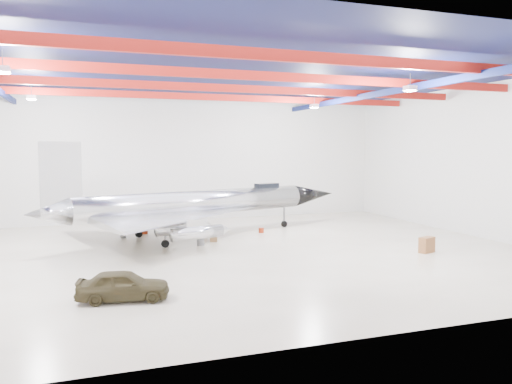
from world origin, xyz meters
name	(u,v)px	position (x,y,z in m)	size (l,w,h in m)	color
floor	(207,254)	(0.00, 0.00, 0.00)	(40.00, 40.00, 0.00)	#B7AB92
wall_back	(167,159)	(0.00, 15.00, 5.50)	(40.00, 40.00, 0.00)	silver
wall_right	(474,161)	(20.00, 0.00, 5.50)	(30.00, 30.00, 0.00)	silver
ceiling	(205,71)	(0.00, 0.00, 11.00)	(40.00, 40.00, 0.00)	#0A0F38
ceiling_structure	(205,82)	(0.00, 0.00, 10.32)	(39.50, 29.50, 1.08)	maroon
jet_aircraft	(197,206)	(0.68, 5.96, 2.24)	(24.53, 17.72, 6.84)	silver
jeep	(123,285)	(-5.50, -7.96, 0.66)	(1.55, 3.85, 1.31)	#38311C
desk	(427,245)	(12.96, -4.03, 0.48)	(1.06, 0.53, 0.97)	brown
toolbox_red	(144,232)	(-2.79, 8.54, 0.15)	(0.43, 0.34, 0.30)	maroon
engine_drum	(201,242)	(0.25, 2.78, 0.23)	(0.50, 0.50, 0.45)	#59595B
parts_bin	(203,234)	(1.17, 6.02, 0.21)	(0.59, 0.47, 0.41)	olive
crate_small	(123,236)	(-4.42, 7.30, 0.12)	(0.33, 0.27, 0.23)	#59595B
tool_chest	(261,230)	(5.73, 6.17, 0.19)	(0.41, 0.41, 0.37)	maroon
oil_barrel	(214,239)	(1.38, 3.80, 0.18)	(0.51, 0.41, 0.36)	olive
spares_box	(203,231)	(1.42, 7.23, 0.18)	(0.41, 0.41, 0.37)	#59595B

